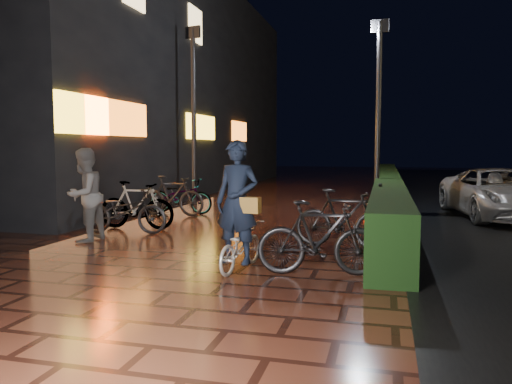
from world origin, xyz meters
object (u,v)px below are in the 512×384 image
(cyclist, at_px, (239,223))
(traffic_barrier, at_px, (375,211))
(cart_assembly, at_px, (387,205))
(bystander_person, at_px, (85,195))
(van, at_px, (500,193))

(cyclist, height_order, traffic_barrier, cyclist)
(traffic_barrier, height_order, cart_assembly, cart_assembly)
(bystander_person, xyz_separation_m, traffic_barrier, (5.49, 3.24, -0.55))
(bystander_person, height_order, cart_assembly, bystander_person)
(cyclist, xyz_separation_m, cart_assembly, (2.16, 4.42, -0.18))
(cart_assembly, bearing_deg, traffic_barrier, 130.90)
(cyclist, relative_size, traffic_barrier, 1.07)
(van, bearing_deg, cart_assembly, -144.68)
(van, distance_m, cart_assembly, 3.95)
(van, height_order, traffic_barrier, van)
(cart_assembly, bearing_deg, cyclist, -116.08)
(traffic_barrier, bearing_deg, bystander_person, -149.45)
(traffic_barrier, bearing_deg, cyclist, -111.86)
(van, height_order, cart_assembly, van)
(cyclist, bearing_deg, cart_assembly, 63.92)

